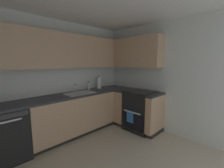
% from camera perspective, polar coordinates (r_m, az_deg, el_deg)
% --- Properties ---
extents(wall_back, '(4.01, 0.05, 2.43)m').
position_cam_1_polar(wall_back, '(3.26, -24.77, 1.66)').
color(wall_back, silver).
rests_on(wall_back, ground_plane).
extents(wall_right, '(0.05, 3.27, 2.43)m').
position_cam_1_polar(wall_right, '(3.42, 20.13, 2.20)').
color(wall_right, silver).
rests_on(wall_right, ground_plane).
extents(dishwasher, '(0.60, 0.63, 0.85)m').
position_cam_1_polar(dishwasher, '(2.96, -36.29, -15.59)').
color(dishwasher, black).
rests_on(dishwasher, ground_plane).
extents(lower_cabinets_back, '(1.83, 0.62, 0.85)m').
position_cam_1_polar(lower_cabinets_back, '(3.33, -14.68, -11.56)').
color(lower_cabinets_back, tan).
rests_on(lower_cabinets_back, ground_plane).
extents(countertop_back, '(3.04, 0.60, 0.03)m').
position_cam_1_polar(countertop_back, '(3.20, -14.99, -4.15)').
color(countertop_back, '#2D2D33').
rests_on(countertop_back, lower_cabinets_back).
extents(lower_cabinets_right, '(0.62, 1.03, 0.85)m').
position_cam_1_polar(lower_cabinets_right, '(3.59, 9.04, -9.92)').
color(lower_cabinets_right, tan).
rests_on(lower_cabinets_right, ground_plane).
extents(countertop_right, '(0.60, 1.03, 0.03)m').
position_cam_1_polar(countertop_right, '(3.47, 9.18, -3.01)').
color(countertop_right, '#2D2D33').
rests_on(countertop_right, lower_cabinets_right).
extents(oven_range, '(0.68, 0.62, 1.04)m').
position_cam_1_polar(oven_range, '(3.51, 11.21, -10.01)').
color(oven_range, black).
rests_on(oven_range, ground_plane).
extents(upper_cabinets_back, '(2.72, 0.34, 0.70)m').
position_cam_1_polar(upper_cabinets_back, '(3.19, -19.46, 12.14)').
color(upper_cabinets_back, tan).
extents(upper_cabinets_right, '(0.32, 1.56, 0.70)m').
position_cam_1_polar(upper_cabinets_right, '(3.67, 7.58, 11.99)').
color(upper_cabinets_right, tan).
extents(sink, '(0.63, 0.40, 0.10)m').
position_cam_1_polar(sink, '(3.26, -12.36, -4.25)').
color(sink, '#B7B7BC').
rests_on(sink, countertop_back).
extents(faucet, '(0.07, 0.16, 0.18)m').
position_cam_1_polar(faucet, '(3.41, -14.22, -1.18)').
color(faucet, silver).
rests_on(faucet, countertop_back).
extents(soap_bottle, '(0.05, 0.05, 0.21)m').
position_cam_1_polar(soap_bottle, '(3.62, -8.95, -0.76)').
color(soap_bottle, silver).
rests_on(soap_bottle, countertop_back).
extents(paper_towel_roll, '(0.11, 0.11, 0.35)m').
position_cam_1_polar(paper_towel_roll, '(3.78, -5.10, 0.48)').
color(paper_towel_roll, white).
rests_on(paper_towel_roll, countertop_back).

